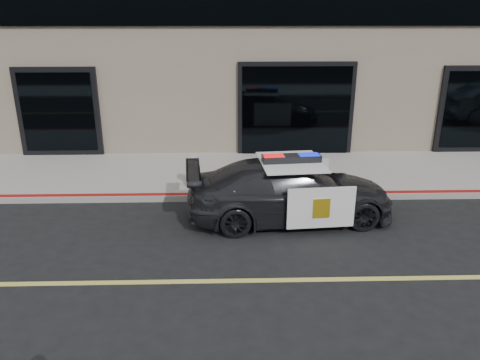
{
  "coord_description": "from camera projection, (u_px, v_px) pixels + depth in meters",
  "views": [
    {
      "loc": [
        -3.03,
        -6.77,
        4.28
      ],
      "look_at": [
        -2.79,
        2.2,
        1.0
      ],
      "focal_mm": 35.0,
      "sensor_mm": 36.0,
      "label": 1
    }
  ],
  "objects": [
    {
      "name": "sidewalk_n",
      "position": [
        339.0,
        173.0,
        12.81
      ],
      "size": [
        60.0,
        3.5,
        0.15
      ],
      "primitive_type": "cube",
      "color": "gray",
      "rests_on": "ground"
    },
    {
      "name": "police_car",
      "position": [
        290.0,
        191.0,
        9.97
      ],
      "size": [
        2.54,
        4.71,
        1.44
      ],
      "color": "black",
      "rests_on": "ground"
    },
    {
      "name": "ground",
      "position": [
        408.0,
        278.0,
        7.91
      ],
      "size": [
        120.0,
        120.0,
        0.0
      ],
      "primitive_type": "plane",
      "color": "black",
      "rests_on": "ground"
    },
    {
      "name": "fire_hydrant",
      "position": [
        194.0,
        173.0,
        11.43
      ],
      "size": [
        0.36,
        0.49,
        0.78
      ],
      "color": "beige",
      "rests_on": "sidewalk_n"
    }
  ]
}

